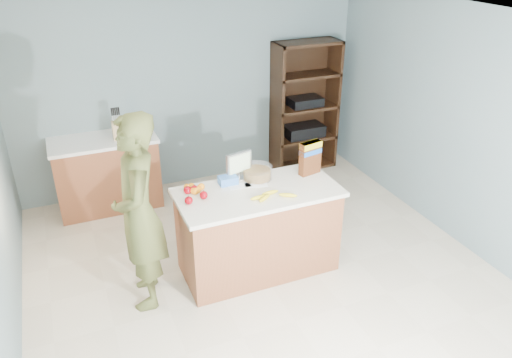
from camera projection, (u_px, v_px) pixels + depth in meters
name	position (u px, v px, depth m)	size (l,w,h in m)	color
floor	(270.00, 284.00, 4.90)	(4.50, 5.00, 0.02)	beige
walls	(272.00, 127.00, 4.15)	(4.52, 5.02, 2.51)	slate
counter_peninsula	(258.00, 233.00, 4.96)	(1.56, 0.76, 0.90)	brown
back_cabinet	(107.00, 173.00, 6.09)	(1.24, 0.62, 0.90)	brown
shelving_unit	(303.00, 108.00, 6.97)	(0.90, 0.40, 1.80)	black
person	(139.00, 213.00, 4.33)	(0.67, 0.44, 1.83)	#494D24
knife_block	(118.00, 130.00, 5.83)	(0.12, 0.10, 0.31)	tan
envelopes	(248.00, 185.00, 4.83)	(0.39, 0.18, 0.00)	white
bananas	(270.00, 196.00, 4.61)	(0.44, 0.20, 0.04)	yellow
apples	(194.00, 194.00, 4.61)	(0.23, 0.27, 0.08)	#88020B
oranges	(194.00, 189.00, 4.70)	(0.19, 0.17, 0.07)	orange
blue_carton	(228.00, 180.00, 4.85)	(0.18, 0.12, 0.08)	blue
salad_bowl	(257.00, 173.00, 4.94)	(0.30, 0.30, 0.13)	#267219
tv	(239.00, 164.00, 4.89)	(0.28, 0.12, 0.28)	silver
cereal_box	(310.00, 156.00, 4.98)	(0.24, 0.13, 0.34)	#592B14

